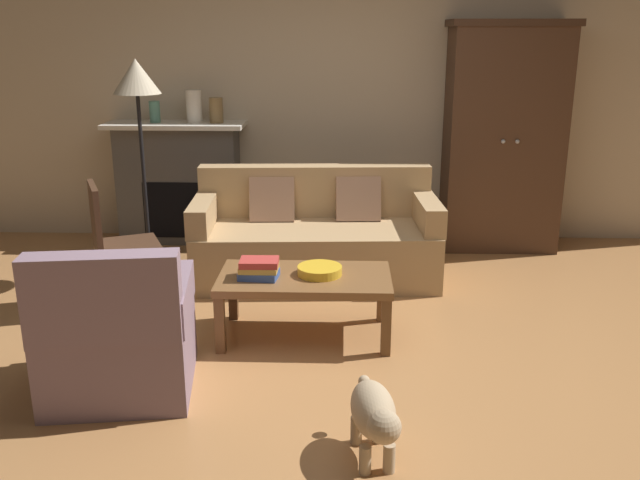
# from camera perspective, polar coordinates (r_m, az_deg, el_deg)

# --- Properties ---
(ground_plane) EXTENTS (9.60, 9.60, 0.00)m
(ground_plane) POSITION_cam_1_polar(r_m,az_deg,el_deg) (4.35, 2.07, -9.08)
(ground_plane) COLOR #B27A47
(back_wall) EXTENTS (7.20, 0.10, 2.80)m
(back_wall) POSITION_cam_1_polar(r_m,az_deg,el_deg) (6.48, 2.20, 12.46)
(back_wall) COLOR beige
(back_wall) RESTS_ON ground
(fireplace) EXTENTS (1.26, 0.48, 1.12)m
(fireplace) POSITION_cam_1_polar(r_m,az_deg,el_deg) (6.53, -11.66, 4.78)
(fireplace) COLOR #4C4947
(fireplace) RESTS_ON ground
(armoire) EXTENTS (1.06, 0.57, 2.01)m
(armoire) POSITION_cam_1_polar(r_m,az_deg,el_deg) (6.36, 15.02, 8.27)
(armoire) COLOR #472D1E
(armoire) RESTS_ON ground
(couch) EXTENTS (1.96, 0.95, 0.86)m
(couch) POSITION_cam_1_polar(r_m,az_deg,el_deg) (5.49, -0.38, 0.10)
(couch) COLOR tan
(couch) RESTS_ON ground
(coffee_table) EXTENTS (1.10, 0.60, 0.42)m
(coffee_table) POSITION_cam_1_polar(r_m,az_deg,el_deg) (4.39, -1.27, -3.62)
(coffee_table) COLOR brown
(coffee_table) RESTS_ON ground
(fruit_bowl) EXTENTS (0.29, 0.29, 0.06)m
(fruit_bowl) POSITION_cam_1_polar(r_m,az_deg,el_deg) (4.37, -0.03, -2.56)
(fruit_bowl) COLOR gold
(fruit_bowl) RESTS_ON coffee_table
(book_stack) EXTENTS (0.26, 0.20, 0.12)m
(book_stack) POSITION_cam_1_polar(r_m,az_deg,el_deg) (4.32, -5.11, -2.40)
(book_stack) COLOR #38569E
(book_stack) RESTS_ON coffee_table
(mantel_vase_jade) EXTENTS (0.10, 0.10, 0.19)m
(mantel_vase_jade) POSITION_cam_1_polar(r_m,az_deg,el_deg) (6.46, -13.62, 10.35)
(mantel_vase_jade) COLOR slate
(mantel_vase_jade) RESTS_ON fireplace
(mantel_vase_cream) EXTENTS (0.14, 0.14, 0.29)m
(mantel_vase_cream) POSITION_cam_1_polar(r_m,az_deg,el_deg) (6.37, -10.47, 10.90)
(mantel_vase_cream) COLOR beige
(mantel_vase_cream) RESTS_ON fireplace
(mantel_vase_bronze) EXTENTS (0.12, 0.12, 0.22)m
(mantel_vase_bronze) POSITION_cam_1_polar(r_m,az_deg,el_deg) (6.33, -8.65, 10.65)
(mantel_vase_bronze) COLOR olive
(mantel_vase_bronze) RESTS_ON fireplace
(armchair_near_left) EXTENTS (0.87, 0.87, 0.88)m
(armchair_near_left) POSITION_cam_1_polar(r_m,az_deg,el_deg) (3.91, -16.47, -7.87)
(armchair_near_left) COLOR gray
(armchair_near_left) RESTS_ON ground
(side_chair_wooden) EXTENTS (0.58, 0.58, 0.90)m
(side_chair_wooden) POSITION_cam_1_polar(r_m,az_deg,el_deg) (5.08, -16.81, 0.26)
(side_chair_wooden) COLOR #472D1E
(side_chair_wooden) RESTS_ON ground
(floor_lamp) EXTENTS (0.36, 0.36, 1.72)m
(floor_lamp) POSITION_cam_1_polar(r_m,az_deg,el_deg) (5.45, -15.00, 11.99)
(floor_lamp) COLOR black
(floor_lamp) RESTS_ON ground
(dog) EXTENTS (0.26, 0.57, 0.39)m
(dog) POSITION_cam_1_polar(r_m,az_deg,el_deg) (3.22, 4.55, -14.29)
(dog) COLOR tan
(dog) RESTS_ON ground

